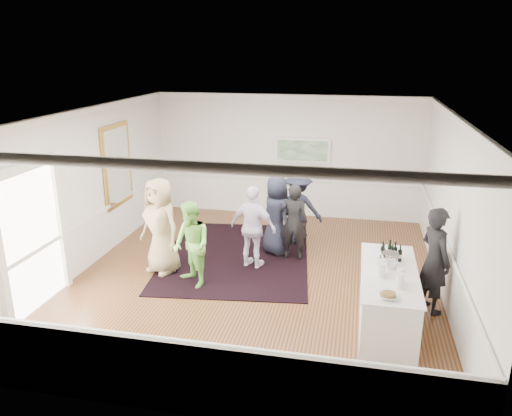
% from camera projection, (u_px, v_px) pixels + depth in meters
% --- Properties ---
extents(floor, '(8.00, 8.00, 0.00)m').
position_uv_depth(floor, '(256.00, 277.00, 9.85)').
color(floor, brown).
rests_on(floor, ground).
extents(ceiling, '(7.00, 8.00, 0.02)m').
position_uv_depth(ceiling, '(256.00, 113.00, 8.87)').
color(ceiling, white).
rests_on(ceiling, wall_back).
extents(wall_left, '(0.02, 8.00, 3.20)m').
position_uv_depth(wall_left, '(86.00, 189.00, 10.05)').
color(wall_left, white).
rests_on(wall_left, floor).
extents(wall_right, '(0.02, 8.00, 3.20)m').
position_uv_depth(wall_right, '(452.00, 211.00, 8.67)').
color(wall_right, white).
rests_on(wall_right, floor).
extents(wall_back, '(7.00, 0.02, 3.20)m').
position_uv_depth(wall_back, '(287.00, 156.00, 13.09)').
color(wall_back, white).
rests_on(wall_back, floor).
extents(wall_front, '(7.00, 0.02, 3.20)m').
position_uv_depth(wall_front, '(183.00, 299.00, 5.64)').
color(wall_front, white).
rests_on(wall_front, floor).
extents(wainscoting, '(7.00, 8.00, 1.00)m').
position_uv_depth(wainscoting, '(256.00, 253.00, 9.70)').
color(wainscoting, white).
rests_on(wainscoting, floor).
extents(mirror, '(0.05, 1.25, 1.85)m').
position_uv_depth(mirror, '(117.00, 165.00, 11.19)').
color(mirror, gold).
rests_on(mirror, wall_left).
extents(doorway, '(0.10, 1.78, 2.56)m').
position_uv_depth(doorway, '(31.00, 229.00, 8.32)').
color(doorway, white).
rests_on(doorway, wall_left).
extents(landscape_painting, '(1.44, 0.06, 0.66)m').
position_uv_depth(landscape_painting, '(302.00, 150.00, 12.90)').
color(landscape_painting, white).
rests_on(landscape_painting, wall_back).
extents(area_rug, '(3.52, 4.35, 0.02)m').
position_uv_depth(area_rug, '(236.00, 256.00, 10.81)').
color(area_rug, black).
rests_on(area_rug, floor).
extents(serving_table, '(0.88, 2.32, 0.94)m').
position_uv_depth(serving_table, '(387.00, 298.00, 8.01)').
color(serving_table, white).
rests_on(serving_table, floor).
extents(bartender, '(0.72, 0.80, 1.85)m').
position_uv_depth(bartender, '(435.00, 260.00, 8.33)').
color(bartender, black).
rests_on(bartender, floor).
extents(guest_tan, '(1.12, 0.96, 1.94)m').
position_uv_depth(guest_tan, '(160.00, 226.00, 9.80)').
color(guest_tan, tan).
rests_on(guest_tan, floor).
extents(guest_green, '(1.00, 0.99, 1.64)m').
position_uv_depth(guest_green, '(191.00, 245.00, 9.27)').
color(guest_green, '#7CD153').
rests_on(guest_green, floor).
extents(guest_lilac, '(1.08, 0.68, 1.71)m').
position_uv_depth(guest_lilac, '(253.00, 227.00, 10.05)').
color(guest_lilac, white).
rests_on(guest_lilac, floor).
extents(guest_dark_a, '(1.11, 0.65, 1.71)m').
position_uv_depth(guest_dark_a, '(298.00, 208.00, 11.26)').
color(guest_dark_a, '#1C1F30').
rests_on(guest_dark_a, floor).
extents(guest_dark_b, '(0.61, 0.41, 1.65)m').
position_uv_depth(guest_dark_b, '(294.00, 222.00, 10.47)').
color(guest_dark_b, black).
rests_on(guest_dark_b, floor).
extents(guest_navy, '(0.98, 1.00, 1.73)m').
position_uv_depth(guest_navy, '(276.00, 215.00, 10.76)').
color(guest_navy, '#1C1F30').
rests_on(guest_navy, floor).
extents(wine_bottles, '(0.35, 0.30, 0.31)m').
position_uv_depth(wine_bottles, '(391.00, 251.00, 8.28)').
color(wine_bottles, black).
rests_on(wine_bottles, serving_table).
extents(juice_pitchers, '(0.40, 0.58, 0.24)m').
position_uv_depth(juice_pitchers, '(391.00, 272.00, 7.56)').
color(juice_pitchers, '#6CB641').
rests_on(juice_pitchers, serving_table).
extents(ice_bucket, '(0.26, 0.26, 0.25)m').
position_uv_depth(ice_bucket, '(390.00, 260.00, 7.99)').
color(ice_bucket, silver).
rests_on(ice_bucket, serving_table).
extents(nut_bowl, '(0.28, 0.28, 0.07)m').
position_uv_depth(nut_bowl, '(389.00, 295.00, 7.03)').
color(nut_bowl, white).
rests_on(nut_bowl, serving_table).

